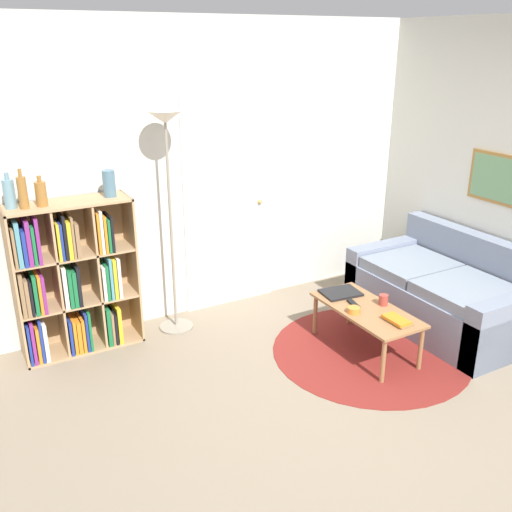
{
  "coord_description": "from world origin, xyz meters",
  "views": [
    {
      "loc": [
        -2.1,
        -2.34,
        2.4
      ],
      "look_at": [
        -0.11,
        1.22,
        0.85
      ],
      "focal_mm": 40.0,
      "sensor_mm": 36.0,
      "label": 1
    }
  ],
  "objects_px": {
    "bookshelf": "(71,281)",
    "vase_on_shelf": "(109,184)",
    "floor_lamp": "(167,157)",
    "bottle_left": "(9,194)",
    "couch": "(446,294)",
    "bottle_right": "(41,194)",
    "bottle_middle": "(23,192)",
    "cup": "(383,300)",
    "coffee_table": "(366,313)",
    "laptop": "(341,293)",
    "bowl": "(354,310)"
  },
  "relations": [
    {
      "from": "laptop",
      "to": "vase_on_shelf",
      "type": "bearing_deg",
      "value": 152.06
    },
    {
      "from": "bookshelf",
      "to": "bowl",
      "type": "relative_size",
      "value": 12.41
    },
    {
      "from": "couch",
      "to": "cup",
      "type": "relative_size",
      "value": 18.16
    },
    {
      "from": "bowl",
      "to": "vase_on_shelf",
      "type": "bearing_deg",
      "value": 141.36
    },
    {
      "from": "laptop",
      "to": "bowl",
      "type": "bearing_deg",
      "value": -110.73
    },
    {
      "from": "couch",
      "to": "bottle_right",
      "type": "distance_m",
      "value": 3.5
    },
    {
      "from": "coffee_table",
      "to": "bottle_left",
      "type": "relative_size",
      "value": 3.58
    },
    {
      "from": "bowl",
      "to": "bottle_left",
      "type": "bearing_deg",
      "value": 151.09
    },
    {
      "from": "bottle_right",
      "to": "vase_on_shelf",
      "type": "xyz_separation_m",
      "value": [
        0.51,
        0.02,
        0.01
      ]
    },
    {
      "from": "bottle_left",
      "to": "bottle_right",
      "type": "xyz_separation_m",
      "value": [
        0.21,
        -0.05,
        -0.02
      ]
    },
    {
      "from": "coffee_table",
      "to": "couch",
      "type": "bearing_deg",
      "value": 3.0
    },
    {
      "from": "bookshelf",
      "to": "bottle_left",
      "type": "distance_m",
      "value": 0.83
    },
    {
      "from": "bookshelf",
      "to": "vase_on_shelf",
      "type": "height_order",
      "value": "vase_on_shelf"
    },
    {
      "from": "coffee_table",
      "to": "bowl",
      "type": "distance_m",
      "value": 0.16
    },
    {
      "from": "laptop",
      "to": "cup",
      "type": "bearing_deg",
      "value": -63.49
    },
    {
      "from": "bookshelf",
      "to": "bowl",
      "type": "distance_m",
      "value": 2.26
    },
    {
      "from": "couch",
      "to": "bottle_middle",
      "type": "relative_size",
      "value": 5.43
    },
    {
      "from": "floor_lamp",
      "to": "laptop",
      "type": "distance_m",
      "value": 1.82
    },
    {
      "from": "bowl",
      "to": "bottle_middle",
      "type": "relative_size",
      "value": 0.34
    },
    {
      "from": "couch",
      "to": "bottle_left",
      "type": "distance_m",
      "value": 3.71
    },
    {
      "from": "cup",
      "to": "bottle_middle",
      "type": "relative_size",
      "value": 0.3
    },
    {
      "from": "laptop",
      "to": "bottle_left",
      "type": "bearing_deg",
      "value": 159.25
    },
    {
      "from": "floor_lamp",
      "to": "bottle_left",
      "type": "height_order",
      "value": "floor_lamp"
    },
    {
      "from": "floor_lamp",
      "to": "bottle_middle",
      "type": "xyz_separation_m",
      "value": [
        -1.1,
        0.04,
        -0.16
      ]
    },
    {
      "from": "floor_lamp",
      "to": "bowl",
      "type": "xyz_separation_m",
      "value": [
        1.06,
        -1.15,
        -1.12
      ]
    },
    {
      "from": "bookshelf",
      "to": "couch",
      "type": "xyz_separation_m",
      "value": [
        3.0,
        -1.14,
        -0.33
      ]
    },
    {
      "from": "laptop",
      "to": "bottle_middle",
      "type": "relative_size",
      "value": 1.16
    },
    {
      "from": "couch",
      "to": "bottle_right",
      "type": "height_order",
      "value": "bottle_right"
    },
    {
      "from": "coffee_table",
      "to": "bowl",
      "type": "xyz_separation_m",
      "value": [
        -0.14,
        -0.02,
        0.07
      ]
    },
    {
      "from": "bottle_left",
      "to": "bottle_middle",
      "type": "xyz_separation_m",
      "value": [
        0.09,
        -0.05,
        0.01
      ]
    },
    {
      "from": "laptop",
      "to": "bottle_left",
      "type": "xyz_separation_m",
      "value": [
        -2.37,
        0.9,
        0.96
      ]
    },
    {
      "from": "bookshelf",
      "to": "bowl",
      "type": "xyz_separation_m",
      "value": [
        1.9,
        -1.21,
        -0.2
      ]
    },
    {
      "from": "cup",
      "to": "coffee_table",
      "type": "bearing_deg",
      "value": 173.84
    },
    {
      "from": "couch",
      "to": "vase_on_shelf",
      "type": "bearing_deg",
      "value": 156.37
    },
    {
      "from": "bookshelf",
      "to": "laptop",
      "type": "height_order",
      "value": "bookshelf"
    },
    {
      "from": "bookshelf",
      "to": "vase_on_shelf",
      "type": "bearing_deg",
      "value": 0.88
    },
    {
      "from": "couch",
      "to": "bottle_left",
      "type": "bearing_deg",
      "value": 160.7
    },
    {
      "from": "floor_lamp",
      "to": "laptop",
      "type": "bearing_deg",
      "value": -34.23
    },
    {
      "from": "bookshelf",
      "to": "bowl",
      "type": "bearing_deg",
      "value": -32.49
    },
    {
      "from": "couch",
      "to": "floor_lamp",
      "type": "bearing_deg",
      "value": 153.45
    },
    {
      "from": "bottle_middle",
      "to": "floor_lamp",
      "type": "bearing_deg",
      "value": -2.09
    },
    {
      "from": "bottle_right",
      "to": "vase_on_shelf",
      "type": "height_order",
      "value": "bottle_right"
    },
    {
      "from": "floor_lamp",
      "to": "bookshelf",
      "type": "bearing_deg",
      "value": 175.72
    },
    {
      "from": "laptop",
      "to": "bottle_right",
      "type": "bearing_deg",
      "value": 158.48
    },
    {
      "from": "bookshelf",
      "to": "bottle_middle",
      "type": "relative_size",
      "value": 4.24
    },
    {
      "from": "bottle_right",
      "to": "bookshelf",
      "type": "bearing_deg",
      "value": 6.6
    },
    {
      "from": "bottle_left",
      "to": "coffee_table",
      "type": "bearing_deg",
      "value": -27.15
    },
    {
      "from": "laptop",
      "to": "vase_on_shelf",
      "type": "xyz_separation_m",
      "value": [
        -1.65,
        0.87,
        0.96
      ]
    },
    {
      "from": "bowl",
      "to": "bottle_middle",
      "type": "distance_m",
      "value": 2.64
    },
    {
      "from": "couch",
      "to": "laptop",
      "type": "distance_m",
      "value": 1.02
    }
  ]
}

